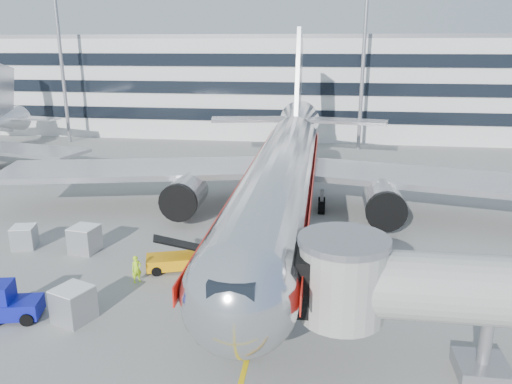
# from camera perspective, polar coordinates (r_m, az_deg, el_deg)

# --- Properties ---
(ground) EXTENTS (180.00, 180.00, 0.00)m
(ground) POSITION_cam_1_polar(r_m,az_deg,el_deg) (31.66, 1.29, -10.04)
(ground) COLOR gray
(ground) RESTS_ON ground
(lead_in_line) EXTENTS (0.25, 70.00, 0.01)m
(lead_in_line) POSITION_cam_1_polar(r_m,az_deg,el_deg) (40.81, 2.91, -3.80)
(lead_in_line) COLOR yellow
(lead_in_line) RESTS_ON ground
(main_jet) EXTENTS (50.95, 48.70, 16.06)m
(main_jet) POSITION_cam_1_polar(r_m,az_deg,el_deg) (41.20, 3.20, 2.55)
(main_jet) COLOR silver
(main_jet) RESTS_ON ground
(terminal) EXTENTS (150.00, 24.25, 15.60)m
(terminal) POSITION_cam_1_polar(r_m,az_deg,el_deg) (86.39, 5.84, 12.21)
(terminal) COLOR silver
(terminal) RESTS_ON ground
(light_mast_west) EXTENTS (2.40, 1.20, 25.45)m
(light_mast_west) POSITION_cam_1_polar(r_m,az_deg,el_deg) (79.86, -21.59, 15.93)
(light_mast_west) COLOR gray
(light_mast_west) RESTS_ON ground
(light_mast_centre) EXTENTS (2.40, 1.20, 25.45)m
(light_mast_centre) POSITION_cam_1_polar(r_m,az_deg,el_deg) (70.32, 12.30, 16.74)
(light_mast_centre) COLOR gray
(light_mast_centre) RESTS_ON ground
(belt_loader) EXTENTS (5.01, 3.05, 2.35)m
(belt_loader) POSITION_cam_1_polar(r_m,az_deg,el_deg) (33.23, -8.39, -7.63)
(belt_loader) COLOR orange
(belt_loader) RESTS_ON ground
(baggage_tug) EXTENTS (3.07, 2.30, 2.09)m
(baggage_tug) POSITION_cam_1_polar(r_m,az_deg,el_deg) (30.19, -26.34, -11.36)
(baggage_tug) COLOR #0D1396
(baggage_tug) RESTS_ON ground
(cargo_container_left) EXTENTS (2.01, 2.01, 1.88)m
(cargo_container_left) POSITION_cam_1_polar(r_m,az_deg,el_deg) (37.41, -18.99, -5.11)
(cargo_container_left) COLOR #A8AAAF
(cargo_container_left) RESTS_ON ground
(cargo_container_right) EXTENTS (1.88, 1.88, 1.64)m
(cargo_container_right) POSITION_cam_1_polar(r_m,az_deg,el_deg) (39.76, -24.97, -4.69)
(cargo_container_right) COLOR #A8AAAF
(cargo_container_right) RESTS_ON ground
(cargo_container_front) EXTENTS (2.28, 2.28, 1.88)m
(cargo_container_front) POSITION_cam_1_polar(r_m,az_deg,el_deg) (28.75, -20.15, -11.94)
(cargo_container_front) COLOR #A8AAAF
(cargo_container_front) RESTS_ON ground
(ramp_worker) EXTENTS (0.75, 0.73, 1.73)m
(ramp_worker) POSITION_cam_1_polar(r_m,az_deg,el_deg) (31.91, -13.49, -8.58)
(ramp_worker) COLOR #BBFF1A
(ramp_worker) RESTS_ON ground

